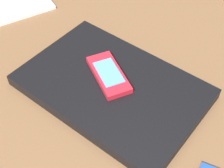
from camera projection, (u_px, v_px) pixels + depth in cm
name	position (u px, v px, depth cm)	size (l,w,h in cm)	color
desk_surface	(115.00, 75.00, 69.14)	(120.00, 80.00, 3.00)	brown
laptop_closed	(112.00, 87.00, 63.14)	(34.73, 23.08, 2.35)	black
cell_phone_on_laptop	(109.00, 74.00, 62.94)	(12.46, 8.10, 1.32)	red
notepad	(16.00, 1.00, 84.44)	(15.71, 15.99, 0.80)	white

